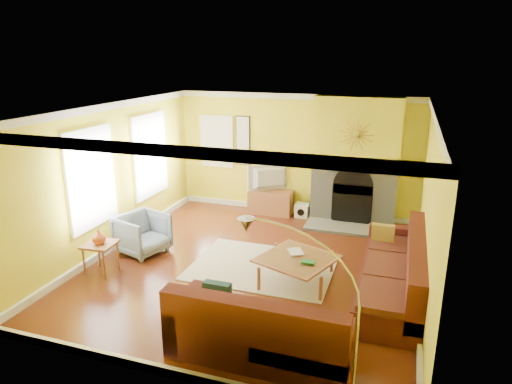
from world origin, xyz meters
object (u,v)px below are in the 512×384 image
(sectional_sofa, at_px, (317,272))
(media_console, at_px, (271,202))
(coffee_table, at_px, (297,269))
(armchair, at_px, (143,234))
(arc_lamp, at_px, (305,316))
(side_table, at_px, (101,258))

(sectional_sofa, xyz_separation_m, media_console, (-1.75, 3.46, -0.18))
(coffee_table, distance_m, armchair, 2.96)
(coffee_table, height_order, arc_lamp, arc_lamp)
(coffee_table, bearing_deg, arc_lamp, -75.06)
(arc_lamp, bearing_deg, armchair, 143.27)
(media_console, bearing_deg, side_table, -116.11)
(coffee_table, bearing_deg, side_table, -166.87)
(media_console, height_order, side_table, media_console)
(armchair, relative_size, arc_lamp, 0.41)
(side_table, relative_size, arc_lamp, 0.27)
(coffee_table, xyz_separation_m, side_table, (-3.17, -0.74, 0.06))
(sectional_sofa, xyz_separation_m, coffee_table, (-0.41, 0.46, -0.24))
(media_console, height_order, armchair, armchair)
(coffee_table, xyz_separation_m, arc_lamp, (0.67, -2.50, 0.77))
(sectional_sofa, distance_m, arc_lamp, 2.13)
(coffee_table, xyz_separation_m, media_console, (-1.33, 3.00, 0.06))
(sectional_sofa, relative_size, side_table, 7.26)
(arc_lamp, bearing_deg, coffee_table, 104.94)
(coffee_table, bearing_deg, media_console, 113.94)
(sectional_sofa, xyz_separation_m, arc_lamp, (0.25, -2.05, 0.53))
(sectional_sofa, relative_size, media_console, 3.94)
(sectional_sofa, bearing_deg, coffee_table, 132.04)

